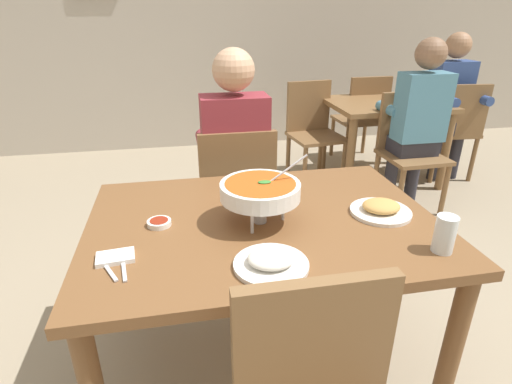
{
  "coord_description": "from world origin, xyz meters",
  "views": [
    {
      "loc": [
        -0.29,
        -1.36,
        1.48
      ],
      "look_at": [
        0.0,
        0.15,
        0.79
      ],
      "focal_mm": 28.39,
      "sensor_mm": 36.0,
      "label": 1
    }
  ],
  "objects_px": {
    "chair_bg_right": "(363,115)",
    "patron_bg_left": "(451,98)",
    "chair_bg_left": "(454,126)",
    "chair_bg_corner": "(312,126)",
    "chair_diner_main": "(236,193)",
    "rice_plate": "(271,261)",
    "curry_bowl": "(260,191)",
    "appetizer_plate": "(381,209)",
    "drink_glass": "(444,236)",
    "sauce_dish": "(159,223)",
    "chair_bg_middle": "(408,144)",
    "dining_table_far": "(384,116)",
    "dining_table_main": "(263,241)",
    "diner_main": "(234,152)",
    "patron_bg_middle": "(417,116)"
  },
  "relations": [
    {
      "from": "chair_diner_main",
      "to": "rice_plate",
      "type": "xyz_separation_m",
      "value": [
        -0.04,
        -1.08,
        0.25
      ]
    },
    {
      "from": "appetizer_plate",
      "to": "sauce_dish",
      "type": "bearing_deg",
      "value": 175.55
    },
    {
      "from": "dining_table_main",
      "to": "patron_bg_left",
      "type": "relative_size",
      "value": 1.02
    },
    {
      "from": "dining_table_main",
      "to": "chair_bg_corner",
      "type": "xyz_separation_m",
      "value": [
        0.9,
        2.09,
        -0.13
      ]
    },
    {
      "from": "curry_bowl",
      "to": "patron_bg_left",
      "type": "xyz_separation_m",
      "value": [
        2.16,
        1.95,
        -0.12
      ]
    },
    {
      "from": "drink_glass",
      "to": "dining_table_main",
      "type": "bearing_deg",
      "value": 148.34
    },
    {
      "from": "chair_bg_left",
      "to": "dining_table_main",
      "type": "bearing_deg",
      "value": -139.57
    },
    {
      "from": "patron_bg_left",
      "to": "chair_bg_left",
      "type": "bearing_deg",
      "value": -70.52
    },
    {
      "from": "curry_bowl",
      "to": "chair_bg_left",
      "type": "distance_m",
      "value": 2.9
    },
    {
      "from": "curry_bowl",
      "to": "dining_table_far",
      "type": "distance_m",
      "value": 2.52
    },
    {
      "from": "chair_bg_corner",
      "to": "patron_bg_middle",
      "type": "height_order",
      "value": "patron_bg_middle"
    },
    {
      "from": "chair_bg_left",
      "to": "chair_bg_corner",
      "type": "xyz_separation_m",
      "value": [
        -1.28,
        0.23,
        0.0
      ]
    },
    {
      "from": "appetizer_plate",
      "to": "chair_bg_middle",
      "type": "height_order",
      "value": "chair_bg_middle"
    },
    {
      "from": "chair_bg_middle",
      "to": "sauce_dish",
      "type": "bearing_deg",
      "value": -143.04
    },
    {
      "from": "curry_bowl",
      "to": "diner_main",
      "type": "bearing_deg",
      "value": 88.86
    },
    {
      "from": "rice_plate",
      "to": "appetizer_plate",
      "type": "xyz_separation_m",
      "value": [
        0.51,
        0.28,
        0.0
      ]
    },
    {
      "from": "diner_main",
      "to": "patron_bg_middle",
      "type": "xyz_separation_m",
      "value": [
        1.49,
        0.59,
        0.0
      ]
    },
    {
      "from": "dining_table_far",
      "to": "patron_bg_left",
      "type": "bearing_deg",
      "value": -2.49
    },
    {
      "from": "curry_bowl",
      "to": "chair_bg_left",
      "type": "height_order",
      "value": "curry_bowl"
    },
    {
      "from": "chair_bg_corner",
      "to": "curry_bowl",
      "type": "bearing_deg",
      "value": -113.5
    },
    {
      "from": "appetizer_plate",
      "to": "chair_bg_left",
      "type": "height_order",
      "value": "chair_bg_left"
    },
    {
      "from": "sauce_dish",
      "to": "chair_bg_middle",
      "type": "xyz_separation_m",
      "value": [
        1.87,
        1.41,
        -0.24
      ]
    },
    {
      "from": "rice_plate",
      "to": "dining_table_far",
      "type": "xyz_separation_m",
      "value": [
        1.57,
        2.28,
        -0.15
      ]
    },
    {
      "from": "appetizer_plate",
      "to": "drink_glass",
      "type": "xyz_separation_m",
      "value": [
        0.07,
        -0.29,
        0.04
      ]
    },
    {
      "from": "chair_bg_middle",
      "to": "chair_bg_right",
      "type": "relative_size",
      "value": 1.0
    },
    {
      "from": "chair_diner_main",
      "to": "dining_table_far",
      "type": "bearing_deg",
      "value": 38.19
    },
    {
      "from": "chair_diner_main",
      "to": "curry_bowl",
      "type": "height_order",
      "value": "curry_bowl"
    },
    {
      "from": "rice_plate",
      "to": "diner_main",
      "type": "bearing_deg",
      "value": 87.86
    },
    {
      "from": "chair_bg_left",
      "to": "chair_diner_main",
      "type": "bearing_deg",
      "value": -153.36
    },
    {
      "from": "sauce_dish",
      "to": "chair_bg_corner",
      "type": "bearing_deg",
      "value": 57.87
    },
    {
      "from": "rice_plate",
      "to": "patron_bg_left",
      "type": "xyz_separation_m",
      "value": [
        2.19,
        2.25,
        -0.01
      ]
    },
    {
      "from": "dining_table_far",
      "to": "rice_plate",
      "type": "bearing_deg",
      "value": -124.51
    },
    {
      "from": "chair_bg_right",
      "to": "patron_bg_left",
      "type": "relative_size",
      "value": 0.69
    },
    {
      "from": "chair_diner_main",
      "to": "sauce_dish",
      "type": "relative_size",
      "value": 10.0
    },
    {
      "from": "chair_bg_right",
      "to": "chair_bg_corner",
      "type": "xyz_separation_m",
      "value": [
        -0.64,
        -0.33,
        0.0
      ]
    },
    {
      "from": "dining_table_main",
      "to": "diner_main",
      "type": "relative_size",
      "value": 1.02
    },
    {
      "from": "sauce_dish",
      "to": "drink_glass",
      "type": "distance_m",
      "value": 1.01
    },
    {
      "from": "chair_bg_left",
      "to": "chair_bg_right",
      "type": "height_order",
      "value": "same"
    },
    {
      "from": "drink_glass",
      "to": "chair_bg_left",
      "type": "relative_size",
      "value": 0.14
    },
    {
      "from": "sauce_dish",
      "to": "patron_bg_left",
      "type": "bearing_deg",
      "value": 36.88
    },
    {
      "from": "chair_diner_main",
      "to": "appetizer_plate",
      "type": "relative_size",
      "value": 3.75
    },
    {
      "from": "drink_glass",
      "to": "chair_bg_right",
      "type": "xyz_separation_m",
      "value": [
        1.0,
        2.76,
        -0.28
      ]
    },
    {
      "from": "rice_plate",
      "to": "drink_glass",
      "type": "xyz_separation_m",
      "value": [
        0.58,
        -0.02,
        0.04
      ]
    },
    {
      "from": "dining_table_main",
      "to": "chair_bg_left",
      "type": "xyz_separation_m",
      "value": [
        2.18,
        1.85,
        -0.13
      ]
    },
    {
      "from": "sauce_dish",
      "to": "patron_bg_left",
      "type": "height_order",
      "value": "patron_bg_left"
    },
    {
      "from": "diner_main",
      "to": "patron_bg_left",
      "type": "height_order",
      "value": "same"
    },
    {
      "from": "sauce_dish",
      "to": "chair_bg_left",
      "type": "distance_m",
      "value": 3.16
    },
    {
      "from": "chair_diner_main",
      "to": "chair_bg_right",
      "type": "height_order",
      "value": "same"
    },
    {
      "from": "chair_bg_middle",
      "to": "patron_bg_left",
      "type": "bearing_deg",
      "value": 36.66
    },
    {
      "from": "patron_bg_left",
      "to": "chair_bg_corner",
      "type": "bearing_deg",
      "value": 172.98
    }
  ]
}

